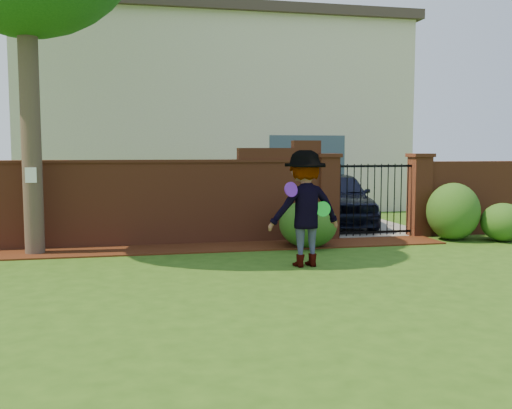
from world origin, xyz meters
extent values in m
cube|color=#294E13|center=(0.00, 0.00, -0.01)|extent=(80.00, 80.00, 0.01)
cube|color=#37170A|center=(-0.95, 3.34, 0.01)|extent=(11.10, 1.08, 0.03)
cube|color=brown|center=(-2.15, 4.00, 0.85)|extent=(8.70, 0.25, 1.70)
cube|color=brown|center=(1.30, 4.00, 1.85)|extent=(1.80, 0.25, 0.30)
cube|color=brown|center=(1.90, 4.00, 2.08)|extent=(0.60, 0.25, 0.16)
cube|color=brown|center=(-2.15, 4.00, 1.73)|extent=(8.70, 0.31, 0.06)
cube|color=brown|center=(6.60, 4.00, 0.85)|extent=(4.00, 0.25, 1.70)
cube|color=brown|center=(2.40, 4.00, 0.90)|extent=(0.42, 0.42, 1.80)
cube|color=brown|center=(2.40, 4.00, 1.84)|extent=(0.50, 0.50, 0.08)
cube|color=brown|center=(4.60, 4.00, 0.90)|extent=(0.42, 0.42, 1.80)
cube|color=brown|center=(4.60, 4.00, 1.84)|extent=(0.50, 0.50, 0.08)
cylinder|color=black|center=(2.69, 4.00, 0.85)|extent=(0.02, 0.02, 1.60)
cylinder|color=black|center=(2.85, 4.00, 0.85)|extent=(0.02, 0.02, 1.60)
cylinder|color=black|center=(3.01, 4.00, 0.85)|extent=(0.02, 0.02, 1.60)
cylinder|color=black|center=(3.18, 4.00, 0.85)|extent=(0.02, 0.02, 1.60)
cylinder|color=black|center=(3.34, 4.00, 0.85)|extent=(0.02, 0.02, 1.60)
cylinder|color=black|center=(3.50, 4.00, 0.85)|extent=(0.02, 0.02, 1.60)
cylinder|color=black|center=(3.66, 4.00, 0.85)|extent=(0.02, 0.02, 1.60)
cylinder|color=black|center=(3.82, 4.00, 0.85)|extent=(0.02, 0.02, 1.60)
cylinder|color=black|center=(3.99, 4.00, 0.85)|extent=(0.02, 0.02, 1.60)
cylinder|color=black|center=(4.15, 4.00, 0.85)|extent=(0.02, 0.02, 1.60)
cylinder|color=black|center=(4.31, 4.00, 0.85)|extent=(0.02, 0.02, 1.60)
cube|color=black|center=(3.50, 4.00, 0.12)|extent=(1.78, 0.03, 0.05)
cube|color=black|center=(3.50, 4.00, 1.60)|extent=(1.78, 0.03, 0.05)
cube|color=slate|center=(3.50, 8.00, 0.01)|extent=(3.20, 8.00, 0.01)
cube|color=beige|center=(1.00, 12.00, 3.00)|extent=(12.00, 6.00, 6.00)
cube|color=#384C5B|center=(3.50, 9.05, 1.20)|extent=(2.40, 0.12, 2.40)
cube|color=#3F332D|center=(1.00, 12.00, 6.15)|extent=(12.40, 6.40, 0.30)
imported|color=black|center=(3.37, 6.08, 0.71)|extent=(2.32, 4.37, 1.42)
cylinder|color=#403127|center=(-3.60, 3.40, 3.50)|extent=(0.36, 0.36, 7.00)
cube|color=white|center=(-3.60, 3.21, 1.50)|extent=(0.20, 0.01, 0.28)
ellipsoid|color=#194A16|center=(1.65, 3.01, 0.48)|extent=(1.17, 1.17, 0.96)
ellipsoid|color=#194A16|center=(5.03, 3.29, 0.62)|extent=(1.14, 1.14, 1.25)
ellipsoid|color=#194A16|center=(5.98, 2.88, 0.41)|extent=(0.93, 0.93, 0.83)
imported|color=gray|center=(1.04, 1.23, 0.98)|extent=(1.34, 0.86, 1.96)
cylinder|color=#6B1EBE|center=(0.73, 1.02, 1.32)|extent=(0.26, 0.16, 0.25)
cylinder|color=green|center=(1.30, 1.11, 0.98)|extent=(0.26, 0.09, 0.26)
camera|label=1|loc=(-1.83, -8.01, 1.96)|focal=40.64mm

